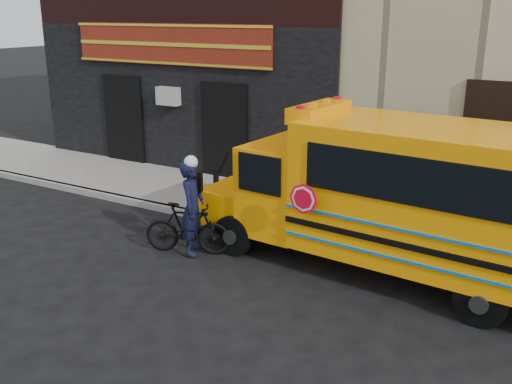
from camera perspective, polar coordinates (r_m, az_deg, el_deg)
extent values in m
plane|color=black|center=(10.02, -4.57, -9.24)|extent=(120.00, 120.00, 0.00)
cube|color=gray|center=(12.02, 2.49, -4.08)|extent=(40.00, 0.20, 0.15)
cube|color=gray|center=(13.28, 5.51, -1.99)|extent=(40.00, 3.00, 0.15)
cube|color=black|center=(16.55, -8.15, 9.25)|extent=(10.00, 0.30, 4.00)
cube|color=#611C0D|center=(16.27, -8.77, 14.39)|extent=(6.50, 0.12, 1.10)
cube|color=black|center=(17.72, -12.97, 7.07)|extent=(1.30, 0.10, 2.50)
cube|color=black|center=(15.52, -3.11, 6.03)|extent=(1.30, 0.10, 2.50)
cylinder|color=black|center=(11.03, -2.14, -4.29)|extent=(0.82, 0.34, 0.80)
cylinder|color=black|center=(12.51, 3.07, -1.61)|extent=(0.82, 0.34, 0.80)
cylinder|color=black|center=(9.29, 21.64, -10.04)|extent=(0.82, 0.34, 0.80)
cylinder|color=black|center=(11.00, 24.02, -5.98)|extent=(0.82, 0.34, 0.80)
cube|color=#FF9705|center=(11.86, -1.16, -0.63)|extent=(1.15, 2.07, 0.70)
cube|color=black|center=(12.26, -3.24, -1.28)|extent=(0.28, 2.05, 0.35)
cube|color=#FF9705|center=(11.13, 3.42, 0.81)|extent=(1.36, 2.19, 1.70)
cube|color=black|center=(11.32, 0.99, 3.22)|extent=(0.20, 1.80, 0.90)
cube|color=#FF9705|center=(9.94, 17.62, -0.18)|extent=(4.66, 2.54, 2.25)
cube|color=black|center=(8.76, 16.31, 0.87)|extent=(3.89, 0.34, 0.75)
cube|color=#FF9705|center=(10.51, 6.39, 8.01)|extent=(0.62, 1.63, 0.28)
cylinder|color=red|center=(9.48, 4.77, -0.67)|extent=(0.52, 0.07, 0.52)
imported|color=black|center=(11.11, -6.86, -3.63)|extent=(1.76, 1.04, 1.02)
imported|color=black|center=(10.89, -6.36, -1.82)|extent=(0.62, 0.77, 1.82)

